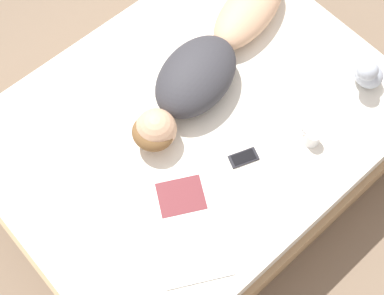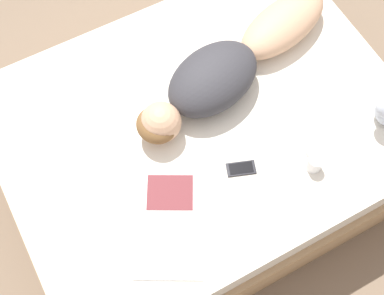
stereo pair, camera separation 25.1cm
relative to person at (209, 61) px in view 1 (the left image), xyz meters
name	(u,v)px [view 1 (the left image)]	position (x,y,z in m)	size (l,w,h in m)	color
ground_plane	(194,163)	(-0.15, 0.24, -0.64)	(12.00, 12.00, 0.00)	#7A6651
bed	(194,143)	(-0.15, 0.24, -0.38)	(1.58, 2.05, 0.54)	tan
person	(209,61)	(0.00, 0.00, 0.00)	(0.56, 1.28, 0.22)	tan
open_magazine	(187,222)	(-0.53, 0.62, -0.10)	(0.62, 0.52, 0.01)	white
coffee_mug	(312,137)	(-0.62, -0.10, -0.06)	(0.11, 0.07, 0.09)	white
cell_phone	(244,158)	(-0.47, 0.20, -0.10)	(0.11, 0.15, 0.01)	black
plush_toy	(368,74)	(-0.58, -0.54, -0.01)	(0.15, 0.17, 0.21)	#B2BCCC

